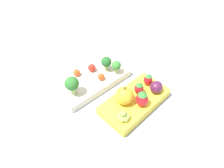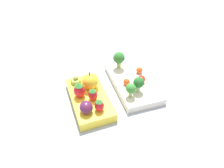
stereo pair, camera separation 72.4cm
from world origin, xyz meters
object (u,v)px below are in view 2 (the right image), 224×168
Objects in this scene: cherry_tomato_0 at (139,70)px; cherry_tomato_1 at (142,79)px; broccoli_floret_2 at (119,58)px; apple at (90,81)px; strawberry_0 at (79,89)px; strawberry_2 at (99,105)px; broccoli_floret_1 at (139,83)px; strawberry_1 at (93,94)px; cherry_tomato_2 at (127,82)px; broccoli_floret_0 at (131,89)px; plum at (86,107)px; grape_cluster at (76,80)px; bento_box_fruit at (89,99)px; bento_box_savoury at (133,83)px.

cherry_tomato_1 reaches higher than cherry_tomato_0.
apple reaches higher than broccoli_floret_2.
strawberry_0 reaches higher than cherry_tomato_1.
broccoli_floret_1 is at bearing 103.34° from strawberry_2.
strawberry_1 is (0.05, -0.01, -0.01)m from apple.
strawberry_0 is (-0.01, -0.15, 0.02)m from cherry_tomato_2.
broccoli_floret_1 is at bearing 109.17° from broccoli_floret_0.
strawberry_1 is at bearing -177.86° from strawberry_2.
plum is (0.06, -0.20, 0.01)m from cherry_tomato_1.
broccoli_floret_1 is 2.35× the size of cherry_tomato_2.
strawberry_1 is at bearing -48.25° from broccoli_floret_2.
strawberry_1 reaches higher than grape_cluster.
grape_cluster is (0.03, -0.16, -0.02)m from broccoli_floret_2.
broccoli_floret_0 is 1.28× the size of grape_cluster.
broccoli_floret_0 is 2.12× the size of cherry_tomato_2.
strawberry_1 is at bearing -95.76° from broccoli_floret_1.
plum is (0.07, -0.00, -0.01)m from strawberry_0.
bento_box_fruit is 5.05× the size of strawberry_1.
broccoli_floret_2 is 0.11m from cherry_tomato_1.
cherry_tomato_0 is (0.06, 0.05, -0.03)m from broccoli_floret_2.
cherry_tomato_0 is 0.20m from strawberry_1.
broccoli_floret_0 is at bearing 101.51° from strawberry_2.
strawberry_2 is 0.14m from grape_cluster.
strawberry_0 is 1.25× the size of strawberry_1.
broccoli_floret_2 is at bearing -171.31° from bento_box_savoury.
broccoli_floret_2 is 0.08m from cherry_tomato_0.
cherry_tomato_2 is (-0.05, 0.01, -0.02)m from broccoli_floret_0.
broccoli_floret_0 is 0.11m from strawberry_1.
plum is (0.16, -0.17, -0.02)m from broccoli_floret_2.
cherry_tomato_1 is (0.02, 0.02, 0.02)m from bento_box_savoury.
strawberry_1 reaches higher than cherry_tomato_2.
apple is at bearing 38.27° from grape_cluster.
strawberry_0 reaches higher than broccoli_floret_1.
bento_box_savoury is 9.80× the size of cherry_tomato_1.
broccoli_floret_2 is 0.16m from grape_cluster.
broccoli_floret_0 is 0.12m from apple.
cherry_tomato_0 is (-0.04, 0.19, 0.02)m from bento_box_fruit.
apple is (-0.03, -0.11, 0.02)m from cherry_tomato_2.
cherry_tomato_2 is at bearing 102.46° from strawberry_1.
broccoli_floret_1 is (0.05, -0.01, 0.04)m from bento_box_savoury.
broccoli_floret_0 is 0.89× the size of strawberry_0.
broccoli_floret_2 is 0.18m from strawberry_1.
strawberry_1 is at bearing 14.33° from bento_box_fruit.
strawberry_0 is at bearing -81.35° from cherry_tomato_0.
strawberry_1 is 1.06× the size of plum.
strawberry_2 is at bearing 22.23° from strawberry_0.
broccoli_floret_1 is at bearing 56.10° from grape_cluster.
strawberry_2 is at bearing -58.81° from cherry_tomato_0.
cherry_tomato_2 is (-0.01, -0.05, -0.00)m from cherry_tomato_1.
apple reaches higher than cherry_tomato_1.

